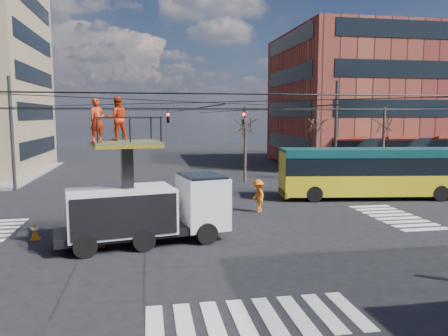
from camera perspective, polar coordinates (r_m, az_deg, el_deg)
ground at (r=21.38m, az=-2.41°, el=-7.45°), size 120.00×120.00×0.00m
sidewalk_ne at (r=48.11m, az=19.62°, el=0.22°), size 18.00×18.00×0.12m
crosswalks at (r=21.38m, az=-2.41°, el=-7.42°), size 22.40×22.40×0.02m
building_ne at (r=50.94m, az=19.23°, el=8.40°), size 20.06×16.06×14.00m
overhead_network at (r=21.13m, az=-2.81°, el=4.16°), size 24.24×24.24×8.00m
tree_a at (r=34.91m, az=2.80°, el=5.77°), size 2.00×2.00×6.00m
tree_b at (r=36.70m, az=12.02°, el=5.68°), size 2.00×2.00×6.00m
tree_c at (r=39.34m, az=20.19°, el=5.48°), size 2.00×2.00×6.00m
utility_truck at (r=18.39m, az=-9.99°, el=-3.49°), size 7.31×3.70×6.05m
city_bus at (r=29.58m, az=19.22°, el=-0.44°), size 12.40×4.24×3.20m
traffic_cone at (r=20.53m, az=-23.46°, el=-7.57°), size 0.36×0.36×0.73m
worker_ground at (r=18.41m, az=-15.94°, el=-7.49°), size 0.63×1.01×1.60m
flagger at (r=24.08m, az=4.49°, el=-3.65°), size 0.84×1.25×1.80m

